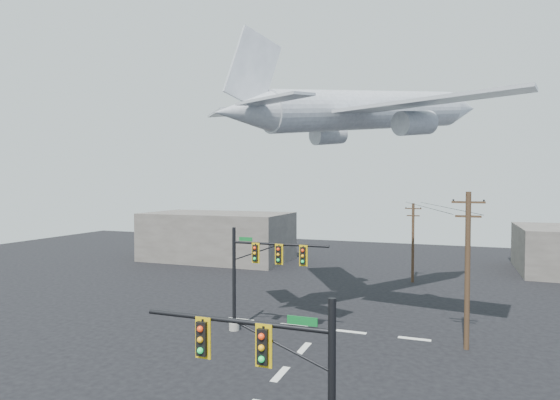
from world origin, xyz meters
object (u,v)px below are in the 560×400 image
at_px(signal_mast_near, 287,400).
at_px(signal_mast_far, 256,274).
at_px(airliner, 370,111).
at_px(utility_pole_a, 467,267).
at_px(utility_pole_b, 413,241).

distance_m(signal_mast_near, signal_mast_far, 17.00).
relative_size(signal_mast_near, signal_mast_far, 0.96).
relative_size(signal_mast_far, airliner, 0.31).
relative_size(signal_mast_far, utility_pole_a, 0.74).
xyz_separation_m(signal_mast_far, utility_pole_a, (12.73, 1.56, 0.97)).
xyz_separation_m(signal_mast_far, airliner, (6.23, 6.10, 11.04)).
bearing_deg(signal_mast_near, airliner, 93.40).
bearing_deg(signal_mast_near, utility_pole_b, 88.76).
xyz_separation_m(signal_mast_far, utility_pole_b, (8.26, 19.79, 0.21)).
xyz_separation_m(signal_mast_near, utility_pole_b, (0.76, 35.04, 0.56)).
height_order(signal_mast_near, utility_pole_a, utility_pole_a).
bearing_deg(utility_pole_b, airliner, -94.64).
bearing_deg(utility_pole_a, signal_mast_far, -169.80).
bearing_deg(signal_mast_near, utility_pole_a, 72.70).
bearing_deg(utility_pole_b, signal_mast_far, -108.86).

